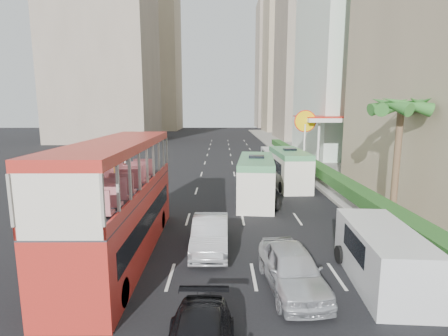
{
  "coord_description": "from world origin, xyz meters",
  "views": [
    {
      "loc": [
        -1.62,
        -14.5,
        6.4
      ],
      "look_at": [
        -1.5,
        4.0,
        3.2
      ],
      "focal_mm": 28.0,
      "sensor_mm": 36.0,
      "label": 1
    }
  ],
  "objects_px": {
    "minibus_far": "(289,168)",
    "shell_station": "(329,142)",
    "car_silver_lane_a": "(210,250)",
    "panel_van_far": "(272,157)",
    "van_asset": "(258,189)",
    "minibus_near": "(256,180)",
    "panel_van_near": "(382,256)",
    "double_decker_bus": "(119,199)",
    "palm_tree": "(396,165)",
    "car_silver_lane_b": "(291,289)"
  },
  "relations": [
    {
      "from": "panel_van_far",
      "to": "double_decker_bus",
      "type": "bearing_deg",
      "value": -112.36
    },
    {
      "from": "car_silver_lane_a",
      "to": "van_asset",
      "type": "height_order",
      "value": "car_silver_lane_a"
    },
    {
      "from": "panel_van_far",
      "to": "palm_tree",
      "type": "xyz_separation_m",
      "value": [
        3.86,
        -20.0,
        2.43
      ]
    },
    {
      "from": "panel_van_far",
      "to": "van_asset",
      "type": "bearing_deg",
      "value": -102.94
    },
    {
      "from": "car_silver_lane_a",
      "to": "panel_van_far",
      "type": "xyz_separation_m",
      "value": [
        6.09,
        23.42,
        0.95
      ]
    },
    {
      "from": "panel_van_near",
      "to": "van_asset",
      "type": "bearing_deg",
      "value": 105.06
    },
    {
      "from": "car_silver_lane_b",
      "to": "double_decker_bus",
      "type": "bearing_deg",
      "value": 151.81
    },
    {
      "from": "car_silver_lane_b",
      "to": "van_asset",
      "type": "height_order",
      "value": "car_silver_lane_b"
    },
    {
      "from": "van_asset",
      "to": "minibus_far",
      "type": "relative_size",
      "value": 0.75
    },
    {
      "from": "car_silver_lane_b",
      "to": "panel_van_far",
      "type": "xyz_separation_m",
      "value": [
        3.07,
        26.92,
        0.95
      ]
    },
    {
      "from": "car_silver_lane_b",
      "to": "palm_tree",
      "type": "xyz_separation_m",
      "value": [
        6.93,
        6.92,
        3.38
      ]
    },
    {
      "from": "double_decker_bus",
      "to": "car_silver_lane_b",
      "type": "height_order",
      "value": "double_decker_bus"
    },
    {
      "from": "minibus_far",
      "to": "panel_van_far",
      "type": "xyz_separation_m",
      "value": [
        0.02,
        10.35,
        -0.54
      ]
    },
    {
      "from": "car_silver_lane_b",
      "to": "palm_tree",
      "type": "height_order",
      "value": "palm_tree"
    },
    {
      "from": "car_silver_lane_b",
      "to": "panel_van_near",
      "type": "height_order",
      "value": "panel_van_near"
    },
    {
      "from": "palm_tree",
      "to": "car_silver_lane_a",
      "type": "bearing_deg",
      "value": -161.02
    },
    {
      "from": "minibus_near",
      "to": "panel_van_near",
      "type": "bearing_deg",
      "value": -66.9
    },
    {
      "from": "panel_van_far",
      "to": "shell_station",
      "type": "height_order",
      "value": "shell_station"
    },
    {
      "from": "panel_van_far",
      "to": "car_silver_lane_a",
      "type": "bearing_deg",
      "value": -104.44
    },
    {
      "from": "minibus_far",
      "to": "van_asset",
      "type": "bearing_deg",
      "value": -163.17
    },
    {
      "from": "double_decker_bus",
      "to": "palm_tree",
      "type": "bearing_deg",
      "value": 16.16
    },
    {
      "from": "car_silver_lane_b",
      "to": "panel_van_far",
      "type": "height_order",
      "value": "panel_van_far"
    },
    {
      "from": "van_asset",
      "to": "car_silver_lane_b",
      "type": "bearing_deg",
      "value": -87.95
    },
    {
      "from": "minibus_far",
      "to": "palm_tree",
      "type": "relative_size",
      "value": 1.05
    },
    {
      "from": "shell_station",
      "to": "car_silver_lane_b",
      "type": "bearing_deg",
      "value": -109.41
    },
    {
      "from": "car_silver_lane_a",
      "to": "shell_station",
      "type": "distance_m",
      "value": 25.65
    },
    {
      "from": "panel_van_far",
      "to": "minibus_far",
      "type": "bearing_deg",
      "value": -89.99
    },
    {
      "from": "van_asset",
      "to": "minibus_near",
      "type": "xyz_separation_m",
      "value": [
        -0.59,
        -3.81,
        1.52
      ]
    },
    {
      "from": "van_asset",
      "to": "panel_van_far",
      "type": "distance_m",
      "value": 11.58
    },
    {
      "from": "panel_van_far",
      "to": "shell_station",
      "type": "xyz_separation_m",
      "value": [
        6.06,
        -1.0,
        1.8
      ]
    },
    {
      "from": "minibus_far",
      "to": "palm_tree",
      "type": "xyz_separation_m",
      "value": [
        3.89,
        -9.65,
        1.89
      ]
    },
    {
      "from": "minibus_near",
      "to": "palm_tree",
      "type": "height_order",
      "value": "palm_tree"
    },
    {
      "from": "minibus_near",
      "to": "palm_tree",
      "type": "xyz_separation_m",
      "value": [
        7.06,
        -4.95,
        1.86
      ]
    },
    {
      "from": "minibus_far",
      "to": "panel_van_far",
      "type": "bearing_deg",
      "value": 87.82
    },
    {
      "from": "minibus_far",
      "to": "shell_station",
      "type": "bearing_deg",
      "value": 54.91
    },
    {
      "from": "panel_van_near",
      "to": "panel_van_far",
      "type": "distance_m",
      "value": 26.49
    },
    {
      "from": "car_silver_lane_b",
      "to": "van_asset",
      "type": "bearing_deg",
      "value": 83.15
    },
    {
      "from": "car_silver_lane_b",
      "to": "minibus_far",
      "type": "bearing_deg",
      "value": 74.4
    },
    {
      "from": "minibus_far",
      "to": "panel_van_far",
      "type": "height_order",
      "value": "minibus_far"
    },
    {
      "from": "minibus_far",
      "to": "panel_van_near",
      "type": "bearing_deg",
      "value": -90.87
    },
    {
      "from": "car_silver_lane_a",
      "to": "car_silver_lane_b",
      "type": "xyz_separation_m",
      "value": [
        3.02,
        -3.5,
        0.0
      ]
    },
    {
      "from": "minibus_near",
      "to": "minibus_far",
      "type": "height_order",
      "value": "minibus_near"
    },
    {
      "from": "double_decker_bus",
      "to": "shell_station",
      "type": "distance_m",
      "value": 28.02
    },
    {
      "from": "double_decker_bus",
      "to": "palm_tree",
      "type": "distance_m",
      "value": 14.39
    },
    {
      "from": "minibus_far",
      "to": "shell_station",
      "type": "xyz_separation_m",
      "value": [
        6.09,
        9.35,
        1.26
      ]
    },
    {
      "from": "minibus_near",
      "to": "panel_van_near",
      "type": "xyz_separation_m",
      "value": [
        3.51,
        -11.44,
        -0.48
      ]
    },
    {
      "from": "van_asset",
      "to": "panel_van_far",
      "type": "xyz_separation_m",
      "value": [
        2.61,
        11.24,
        0.95
      ]
    },
    {
      "from": "double_decker_bus",
      "to": "car_silver_lane_b",
      "type": "relative_size",
      "value": 2.42
    },
    {
      "from": "car_silver_lane_a",
      "to": "palm_tree",
      "type": "bearing_deg",
      "value": 19.51
    },
    {
      "from": "double_decker_bus",
      "to": "minibus_far",
      "type": "xyz_separation_m",
      "value": [
        9.91,
        13.65,
        -1.04
      ]
    }
  ]
}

